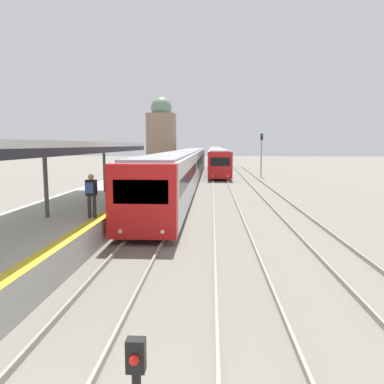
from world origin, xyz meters
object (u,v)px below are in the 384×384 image
at_px(train_far, 216,155).
at_px(signal_mast_far, 261,150).
at_px(person_on_platform, 91,192).
at_px(train_near, 187,164).

relative_size(train_far, signal_mast_far, 13.62).
distance_m(person_on_platform, train_far, 58.37).
bearing_deg(person_on_platform, train_near, 85.53).
bearing_deg(train_near, signal_mast_far, 28.59).
xyz_separation_m(train_far, signal_mast_far, (4.84, -28.36, 1.40)).
bearing_deg(person_on_platform, signal_mast_far, 71.04).
bearing_deg(train_near, train_far, 84.08).
xyz_separation_m(person_on_platform, signal_mast_far, (10.23, 29.77, 1.17)).
relative_size(train_near, signal_mast_far, 10.34).
distance_m(train_far, signal_mast_far, 28.80).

